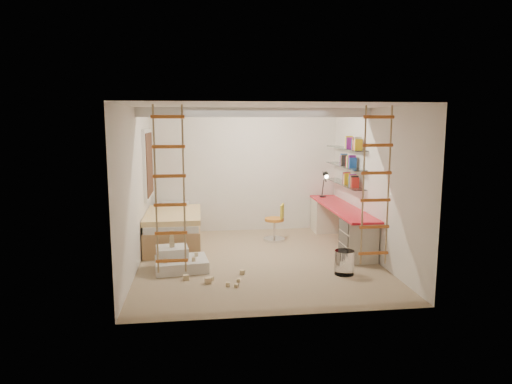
{
  "coord_description": "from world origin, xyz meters",
  "views": [
    {
      "loc": [
        -0.98,
        -7.5,
        2.38
      ],
      "look_at": [
        0.0,
        0.3,
        1.15
      ],
      "focal_mm": 32.0,
      "sensor_mm": 36.0,
      "label": 1
    }
  ],
  "objects": [
    {
      "name": "rope_ladder_right",
      "position": [
        1.35,
        -1.75,
        1.52
      ],
      "size": [
        0.41,
        0.04,
        2.13
      ],
      "primitive_type": null,
      "color": "#D16323",
      "rests_on": "ceiling"
    },
    {
      "name": "window_frame",
      "position": [
        -1.97,
        1.5,
        1.55
      ],
      "size": [
        0.06,
        1.15,
        1.35
      ],
      "primitive_type": "cube",
      "color": "white",
      "rests_on": "wall_left"
    },
    {
      "name": "waste_bin",
      "position": [
        1.25,
        -0.86,
        0.19
      ],
      "size": [
        0.3,
        0.3,
        0.38
      ],
      "primitive_type": "cylinder",
      "color": "white",
      "rests_on": "floor"
    },
    {
      "name": "window_blind",
      "position": [
        -1.93,
        1.5,
        1.55
      ],
      "size": [
        0.02,
        1.0,
        1.2
      ],
      "primitive_type": "cube",
      "color": "#4C2D1E",
      "rests_on": "window_frame"
    },
    {
      "name": "desk",
      "position": [
        1.72,
        0.86,
        0.4
      ],
      "size": [
        0.56,
        2.8,
        0.75
      ],
      "color": "red",
      "rests_on": "floor"
    },
    {
      "name": "rope_ladder_left",
      "position": [
        -1.35,
        -1.75,
        1.52
      ],
      "size": [
        0.41,
        0.04,
        2.13
      ],
      "primitive_type": null,
      "color": "#CB6822",
      "rests_on": "ceiling"
    },
    {
      "name": "shelves",
      "position": [
        1.87,
        1.13,
        1.5
      ],
      "size": [
        0.25,
        1.8,
        0.71
      ],
      "color": "white",
      "rests_on": "wall_right"
    },
    {
      "name": "toy_blocks",
      "position": [
        -0.99,
        -0.67,
        0.19
      ],
      "size": [
        1.26,
        1.08,
        0.64
      ],
      "color": "#CCB284",
      "rests_on": "floor"
    },
    {
      "name": "books",
      "position": [
        1.87,
        1.13,
        1.62
      ],
      "size": [
        0.14,
        0.7,
        0.92
      ],
      "color": "red",
      "rests_on": "shelves"
    },
    {
      "name": "floor",
      "position": [
        0.0,
        0.0,
        0.0
      ],
      "size": [
        4.5,
        4.5,
        0.0
      ],
      "primitive_type": "plane",
      "color": "tan",
      "rests_on": "ground"
    },
    {
      "name": "ceiling_beam",
      "position": [
        0.0,
        0.3,
        2.52
      ],
      "size": [
        4.0,
        0.18,
        0.16
      ],
      "primitive_type": "cube",
      "color": "white",
      "rests_on": "ceiling"
    },
    {
      "name": "bed",
      "position": [
        -1.48,
        1.23,
        0.33
      ],
      "size": [
        1.02,
        2.0,
        0.69
      ],
      "color": "#AD7F51",
      "rests_on": "floor"
    },
    {
      "name": "task_lamp",
      "position": [
        1.67,
        1.82,
        1.14
      ],
      "size": [
        0.14,
        0.36,
        0.57
      ],
      "color": "black",
      "rests_on": "desk"
    },
    {
      "name": "swivel_chair",
      "position": [
        0.52,
        1.29,
        0.27
      ],
      "size": [
        0.56,
        0.56,
        0.74
      ],
      "color": "orange",
      "rests_on": "floor"
    },
    {
      "name": "play_platform",
      "position": [
        -1.33,
        -0.3,
        0.14
      ],
      "size": [
        0.89,
        0.73,
        0.37
      ],
      "color": "silver",
      "rests_on": "floor"
    }
  ]
}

